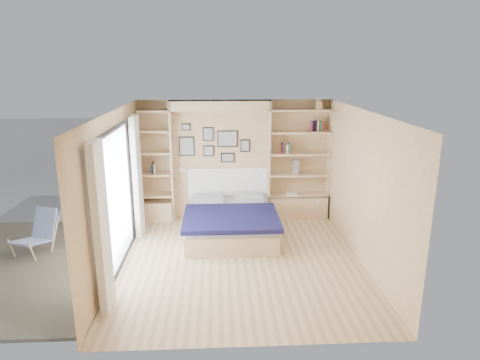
{
  "coord_description": "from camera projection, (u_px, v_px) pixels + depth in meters",
  "views": [
    {
      "loc": [
        -0.36,
        -6.56,
        3.23
      ],
      "look_at": [
        0.04,
        0.9,
        1.17
      ],
      "focal_mm": 32.0,
      "sensor_mm": 36.0,
      "label": 1
    }
  ],
  "objects": [
    {
      "name": "bed",
      "position": [
        231.0,
        221.0,
        8.23
      ],
      "size": [
        1.74,
        2.15,
        1.07
      ],
      "color": "#D5B381",
      "rests_on": "ground"
    },
    {
      "name": "reading_lamps",
      "position": [
        221.0,
        169.0,
        8.81
      ],
      "size": [
        1.92,
        0.12,
        0.15
      ],
      "color": "silver",
      "rests_on": "ground"
    },
    {
      "name": "ground",
      "position": [
        241.0,
        261.0,
        7.19
      ],
      "size": [
        4.5,
        4.5,
        0.0
      ],
      "primitive_type": "plane",
      "color": "#D3B183",
      "rests_on": "ground"
    },
    {
      "name": "room_shell",
      "position": [
        217.0,
        176.0,
        8.35
      ],
      "size": [
        4.5,
        4.5,
        4.5
      ],
      "color": "#DFB785",
      "rests_on": "ground"
    },
    {
      "name": "shelf_decor",
      "position": [
        288.0,
        139.0,
        8.79
      ],
      "size": [
        3.52,
        0.23,
        2.03
      ],
      "color": "#A51E1E",
      "rests_on": "ground"
    },
    {
      "name": "deck",
      "position": [
        22.0,
        266.0,
        7.01
      ],
      "size": [
        3.2,
        4.0,
        0.05
      ],
      "primitive_type": "cube",
      "color": "#655B4A",
      "rests_on": "ground"
    },
    {
      "name": "photo_gallery",
      "position": [
        213.0,
        143.0,
        8.88
      ],
      "size": [
        1.48,
        0.02,
        0.82
      ],
      "color": "black",
      "rests_on": "ground"
    },
    {
      "name": "deck_chair",
      "position": [
        37.0,
        233.0,
        7.44
      ],
      "size": [
        0.71,
        0.88,
        0.77
      ],
      "rotation": [
        0.0,
        0.0,
        -0.37
      ],
      "color": "tan",
      "rests_on": "ground"
    }
  ]
}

